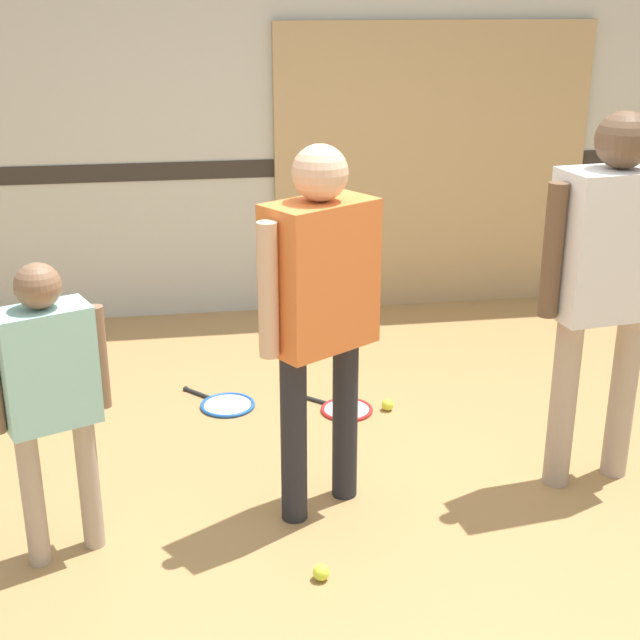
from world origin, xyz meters
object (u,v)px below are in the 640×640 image
(person_instructor, at_px, (320,295))
(tennis_ball_by_spare_racket, at_px, (387,405))
(person_student_left, at_px, (49,382))
(racket_spare_on_floor, at_px, (343,408))
(racket_second_spare, at_px, (226,404))
(tennis_ball_near_instructor, at_px, (321,572))
(person_student_right, at_px, (609,264))

(person_instructor, relative_size, tennis_ball_by_spare_racket, 24.41)
(person_instructor, height_order, person_student_left, person_instructor)
(racket_spare_on_floor, relative_size, racket_second_spare, 1.00)
(racket_spare_on_floor, xyz_separation_m, racket_second_spare, (-0.64, 0.16, 0.00))
(racket_spare_on_floor, height_order, tennis_ball_near_instructor, tennis_ball_near_instructor)
(racket_spare_on_floor, bearing_deg, tennis_ball_near_instructor, 119.35)
(person_instructor, xyz_separation_m, tennis_ball_near_instructor, (-0.08, -0.53, -0.96))
(racket_second_spare, distance_m, tennis_ball_by_spare_racket, 0.90)
(person_student_left, relative_size, tennis_ball_near_instructor, 18.77)
(racket_second_spare, xyz_separation_m, tennis_ball_near_instructor, (0.28, -1.62, 0.02))
(person_student_right, bearing_deg, racket_spare_on_floor, -49.07)
(person_student_left, bearing_deg, racket_spare_on_floor, 16.37)
(person_student_right, relative_size, tennis_ball_by_spare_racket, 25.87)
(tennis_ball_by_spare_racket, bearing_deg, person_student_right, -48.32)
(racket_spare_on_floor, bearing_deg, racket_second_spare, 29.33)
(person_instructor, bearing_deg, tennis_ball_by_spare_racket, 28.24)
(racket_second_spare, distance_m, tennis_ball_near_instructor, 1.64)
(person_student_left, height_order, racket_spare_on_floor, person_student_left)
(person_student_left, relative_size, racket_second_spare, 2.58)
(racket_second_spare, bearing_deg, person_instructor, 156.12)
(person_student_left, distance_m, racket_spare_on_floor, 1.92)
(person_student_left, relative_size, tennis_ball_by_spare_racket, 18.77)
(person_instructor, distance_m, person_student_left, 1.12)
(person_instructor, distance_m, tennis_ball_by_spare_racket, 1.41)
(tennis_ball_by_spare_racket, bearing_deg, person_student_left, -145.83)
(person_instructor, distance_m, tennis_ball_near_instructor, 1.10)
(person_student_right, xyz_separation_m, racket_second_spare, (-1.63, 1.05, -1.05))
(person_student_left, bearing_deg, tennis_ball_near_instructor, -42.03)
(person_student_left, distance_m, racket_second_spare, 1.65)
(person_instructor, height_order, tennis_ball_by_spare_racket, person_instructor)
(person_student_left, relative_size, racket_spare_on_floor, 2.57)
(person_instructor, distance_m, racket_second_spare, 1.51)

